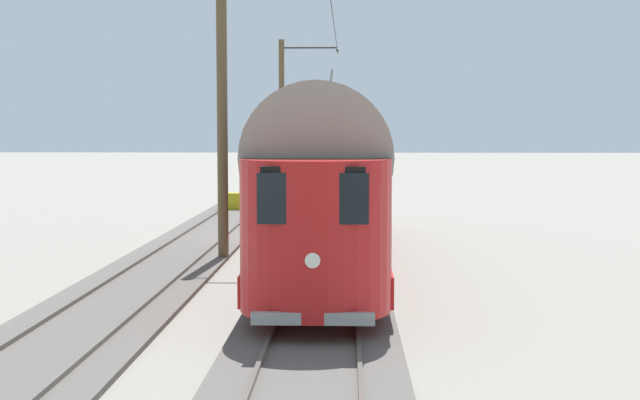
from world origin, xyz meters
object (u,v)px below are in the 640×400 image
(vintage_streetcar, at_px, (327,177))
(catenary_pole_foreground, at_px, (283,117))
(track_end_bumper, at_px, (240,202))
(catenary_pole_mid_near, at_px, (225,104))

(vintage_streetcar, distance_m, catenary_pole_foreground, 21.68)
(catenary_pole_foreground, relative_size, track_end_bumper, 4.42)
(catenary_pole_foreground, height_order, catenary_pole_mid_near, same)
(vintage_streetcar, xyz_separation_m, catenary_pole_mid_near, (2.71, -0.67, 1.89))
(catenary_pole_foreground, relative_size, catenary_pole_mid_near, 1.00)
(catenary_pole_foreground, bearing_deg, vintage_streetcar, 97.20)
(catenary_pole_mid_near, relative_size, track_end_bumper, 4.42)
(vintage_streetcar, relative_size, track_end_bumper, 10.14)
(catenary_pole_foreground, distance_m, track_end_bumper, 7.86)
(catenary_pole_mid_near, bearing_deg, vintage_streetcar, 166.11)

